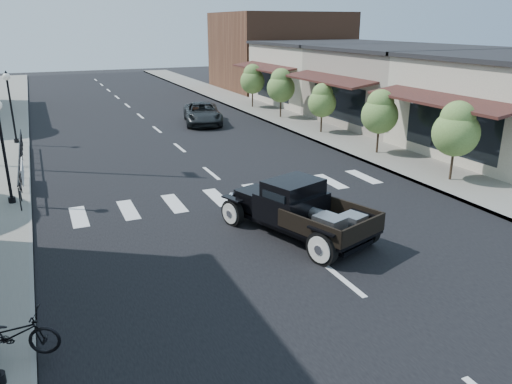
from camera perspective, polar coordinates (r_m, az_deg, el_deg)
name	(u,v)px	position (r m, az deg, el deg)	size (l,w,h in m)	color
ground	(287,235)	(15.08, 3.52, -4.90)	(120.00, 120.00, 0.00)	black
road	(165,136)	(28.64, -10.33, 6.28)	(14.00, 80.00, 0.02)	black
road_markings	(191,157)	(23.93, -7.45, 3.96)	(12.00, 60.00, 0.06)	silver
sidewalk_right	(299,124)	(31.63, 4.91, 7.79)	(3.00, 80.00, 0.15)	gray
storefront_mid	(406,87)	(33.31, 16.80, 11.43)	(10.00, 9.00, 4.50)	gray
storefront_far	(330,74)	(40.56, 8.47, 13.18)	(10.00, 9.00, 4.50)	beige
far_building_right	(280,51)	(49.44, 2.72, 15.77)	(11.00, 10.00, 7.00)	brown
railing	(21,160)	(22.92, -25.30, 3.31)	(0.08, 10.00, 1.00)	black
banner	(23,177)	(21.03, -25.05, 1.52)	(0.04, 2.20, 0.60)	silver
lamp_post_b	(4,151)	(18.74, -26.86, 4.20)	(0.36, 0.36, 3.67)	black
lamp_post_c	(11,107)	(28.57, -26.18, 8.68)	(0.36, 0.36, 3.67)	black
small_tree_a	(455,142)	(20.93, 21.75, 5.28)	(1.80, 1.80, 2.99)	#597D39
small_tree_b	(379,123)	(24.43, 13.88, 7.71)	(1.73, 1.73, 2.88)	#597D39
small_tree_c	(322,109)	(28.71, 7.53, 9.41)	(1.58, 1.58, 2.64)	#597D39
small_tree_d	(281,94)	(33.19, 2.85, 11.14)	(1.82, 1.82, 3.04)	#597D39
small_tree_e	(252,86)	(37.41, -0.41, 11.98)	(1.79, 1.79, 2.98)	#597D39
hotrod_pickup	(298,208)	(14.74, 4.87, -1.89)	(2.32, 4.98, 1.73)	black
second_car	(203,114)	(31.85, -6.13, 8.89)	(2.17, 4.71, 1.31)	black
motorcycle	(12,335)	(10.55, -26.12, -14.43)	(0.60, 1.71, 0.90)	black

